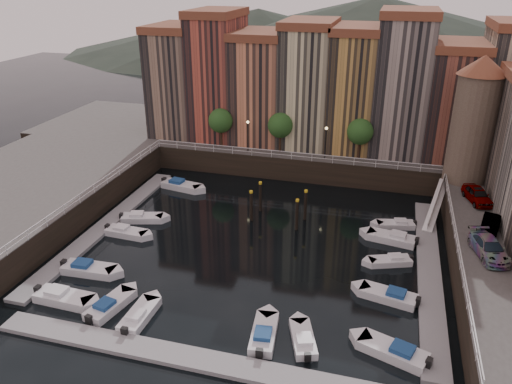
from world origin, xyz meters
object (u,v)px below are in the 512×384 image
(corner_tower, at_px, (474,118))
(boat_left_1, at_px, (88,269))
(car_b, at_px, (490,225))
(car_c, at_px, (489,249))
(boat_left_0, at_px, (63,297))
(car_a, at_px, (477,196))
(gangway, at_px, (436,203))
(mooring_pilings, at_px, (278,206))
(boat_left_2, at_px, (126,232))

(corner_tower, bearing_deg, boat_left_1, -144.20)
(car_b, bearing_deg, car_c, -85.64)
(boat_left_0, relative_size, car_b, 1.28)
(corner_tower, bearing_deg, boat_left_0, -139.26)
(car_a, bearing_deg, car_c, -108.50)
(gangway, bearing_deg, car_a, -20.08)
(boat_left_1, height_order, car_c, car_c)
(car_c, bearing_deg, boat_left_1, 177.29)
(gangway, distance_m, boat_left_0, 37.93)
(gangway, bearing_deg, boat_left_1, -147.33)
(car_a, height_order, car_c, car_a)
(gangway, xyz_separation_m, boat_left_0, (-29.68, -23.57, -1.51))
(mooring_pilings, distance_m, car_c, 20.97)
(mooring_pilings, xyz_separation_m, boat_left_0, (-13.45, -18.79, -1.25))
(boat_left_1, height_order, boat_left_2, boat_left_1)
(boat_left_2, bearing_deg, car_b, 10.29)
(car_c, bearing_deg, car_b, 66.20)
(mooring_pilings, relative_size, boat_left_1, 1.15)
(car_c, bearing_deg, car_a, 73.45)
(car_c, bearing_deg, boat_left_0, -175.70)
(car_a, bearing_deg, boat_left_0, -162.88)
(boat_left_2, xyz_separation_m, car_b, (34.31, 4.55, 3.32))
(boat_left_1, bearing_deg, gangway, 29.79)
(corner_tower, distance_m, mooring_pilings, 22.92)
(gangway, distance_m, boat_left_1, 35.81)
(corner_tower, distance_m, boat_left_0, 44.11)
(mooring_pilings, xyz_separation_m, car_a, (19.85, 3.46, 2.12))
(gangway, distance_m, car_a, 4.27)
(mooring_pilings, height_order, car_c, car_c)
(boat_left_1, relative_size, car_c, 1.01)
(mooring_pilings, height_order, boat_left_0, mooring_pilings)
(boat_left_2, relative_size, car_c, 0.91)
(gangway, relative_size, car_c, 1.64)
(corner_tower, relative_size, gangway, 1.66)
(gangway, height_order, car_c, car_c)
(corner_tower, bearing_deg, gangway, -122.80)
(corner_tower, xyz_separation_m, mooring_pilings, (-19.13, -9.28, -8.54))
(car_b, bearing_deg, boat_left_2, -158.96)
(car_a, bearing_deg, boat_left_2, -178.78)
(mooring_pilings, relative_size, boat_left_0, 1.12)
(boat_left_2, xyz_separation_m, car_c, (33.58, 0.01, 3.38))
(mooring_pilings, height_order, boat_left_2, mooring_pilings)
(gangway, height_order, car_a, car_a)
(gangway, bearing_deg, car_b, -62.59)
(boat_left_2, distance_m, car_b, 34.77)
(car_b, bearing_deg, car_a, 106.84)
(boat_left_1, bearing_deg, car_b, 15.93)
(boat_left_2, bearing_deg, boat_left_1, -85.58)
(corner_tower, relative_size, boat_left_0, 2.64)
(gangway, distance_m, car_b, 8.84)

